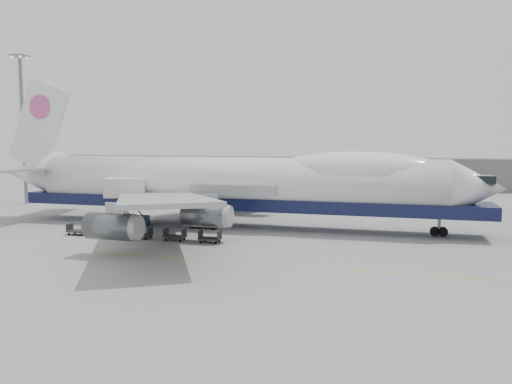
% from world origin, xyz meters
% --- Properties ---
extents(ground, '(260.00, 260.00, 0.00)m').
position_xyz_m(ground, '(0.00, 0.00, 0.00)').
color(ground, gray).
rests_on(ground, ground).
extents(apron_line, '(60.00, 0.15, 0.01)m').
position_xyz_m(apron_line, '(0.00, -6.00, 0.01)').
color(apron_line, gold).
rests_on(apron_line, ground).
extents(hangar, '(110.00, 8.00, 7.00)m').
position_xyz_m(hangar, '(-10.00, 70.00, 3.50)').
color(hangar, slate).
rests_on(hangar, ground).
extents(floodlight_mast, '(2.40, 2.40, 25.43)m').
position_xyz_m(floodlight_mast, '(-42.00, 24.00, 14.27)').
color(floodlight_mast, slate).
rests_on(floodlight_mast, ground).
extents(airliner, '(67.00, 55.30, 19.98)m').
position_xyz_m(airliner, '(0.64, 12.00, 5.62)').
color(airliner, white).
rests_on(airliner, ground).
extents(catering_truck, '(6.10, 5.03, 6.22)m').
position_xyz_m(catering_truck, '(-13.39, 8.50, 3.46)').
color(catering_truck, '#18254A').
rests_on(catering_truck, ground).
extents(dolly_0, '(2.30, 1.35, 1.30)m').
position_xyz_m(dolly_0, '(-15.71, 1.44, 0.53)').
color(dolly_0, '#2D2D30').
rests_on(dolly_0, ground).
extents(dolly_1, '(2.30, 1.35, 1.30)m').
position_xyz_m(dolly_1, '(-11.59, 1.44, 0.53)').
color(dolly_1, '#2D2D30').
rests_on(dolly_1, ground).
extents(dolly_2, '(2.30, 1.35, 1.30)m').
position_xyz_m(dolly_2, '(-7.46, 1.44, 0.53)').
color(dolly_2, '#2D2D30').
rests_on(dolly_2, ground).
extents(dolly_3, '(2.30, 1.35, 1.30)m').
position_xyz_m(dolly_3, '(-3.34, 1.44, 0.53)').
color(dolly_3, '#2D2D30').
rests_on(dolly_3, ground).
extents(dolly_4, '(2.30, 1.35, 1.30)m').
position_xyz_m(dolly_4, '(0.79, 1.44, 0.53)').
color(dolly_4, '#2D2D30').
rests_on(dolly_4, ground).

